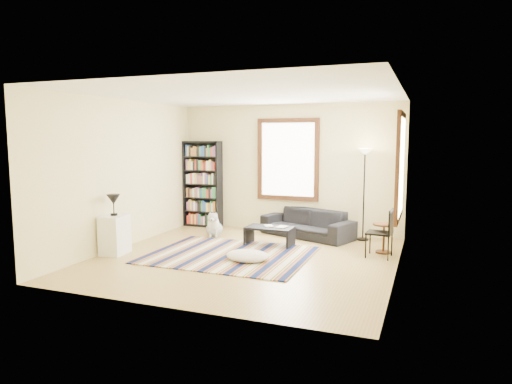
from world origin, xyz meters
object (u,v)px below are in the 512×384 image
(floor_cushion, at_px, (248,256))
(floor_lamp, at_px, (364,195))
(sofa, at_px, (307,223))
(side_table, at_px, (384,238))
(coffee_table, at_px, (270,236))
(dog, at_px, (214,224))
(bookshelf, at_px, (203,184))
(white_cabinet, at_px, (115,235))
(folding_chair, at_px, (379,233))

(floor_cushion, height_order, floor_lamp, floor_lamp)
(sofa, relative_size, side_table, 3.65)
(sofa, height_order, coffee_table, sofa)
(floor_lamp, relative_size, dog, 3.51)
(coffee_table, relative_size, floor_cushion, 1.20)
(sofa, distance_m, floor_cushion, 2.28)
(floor_cushion, relative_size, dog, 1.41)
(bookshelf, height_order, white_cabinet, bookshelf)
(floor_cushion, distance_m, floor_lamp, 2.95)
(side_table, bearing_deg, sofa, 153.13)
(coffee_table, bearing_deg, floor_lamp, 33.83)
(side_table, bearing_deg, white_cabinet, -158.28)
(side_table, relative_size, folding_chair, 0.63)
(folding_chair, bearing_deg, floor_lamp, 114.36)
(dog, bearing_deg, floor_cushion, -65.23)
(dog, bearing_deg, coffee_table, -30.08)
(sofa, distance_m, dog, 1.96)
(bookshelf, relative_size, side_table, 3.70)
(coffee_table, relative_size, folding_chair, 1.05)
(floor_cushion, xyz_separation_m, folding_chair, (2.04, 1.07, 0.34))
(floor_lamp, bearing_deg, floor_cushion, -124.45)
(coffee_table, relative_size, white_cabinet, 1.29)
(floor_cushion, xyz_separation_m, white_cabinet, (-2.41, -0.39, 0.26))
(bookshelf, xyz_separation_m, white_cabinet, (-0.27, -2.89, -0.65))
(folding_chair, relative_size, dog, 1.62)
(folding_chair, relative_size, white_cabinet, 1.23)
(floor_cushion, bearing_deg, coffee_table, 91.61)
(white_cabinet, height_order, dog, white_cabinet)
(floor_lamp, bearing_deg, coffee_table, -146.17)
(bookshelf, bearing_deg, white_cabinet, -95.34)
(sofa, bearing_deg, bookshelf, -164.66)
(sofa, relative_size, floor_cushion, 2.63)
(dog, bearing_deg, white_cabinet, -134.71)
(folding_chair, distance_m, dog, 3.46)
(side_table, height_order, white_cabinet, white_cabinet)
(coffee_table, relative_size, floor_lamp, 0.48)
(bookshelf, height_order, side_table, bookshelf)
(sofa, relative_size, floor_lamp, 1.06)
(sofa, bearing_deg, dog, -138.41)
(side_table, bearing_deg, bookshelf, 165.42)
(dog, bearing_deg, side_table, -19.38)
(bookshelf, xyz_separation_m, folding_chair, (4.18, -1.43, -0.57))
(dog, bearing_deg, floor_lamp, -2.24)
(bookshelf, height_order, floor_lamp, bookshelf)
(floor_lamp, height_order, folding_chair, floor_lamp)
(bookshelf, distance_m, dog, 1.42)
(bookshelf, relative_size, white_cabinet, 2.86)
(dog, bearing_deg, folding_chair, -24.95)
(white_cabinet, bearing_deg, coffee_table, 28.32)
(floor_lamp, height_order, side_table, floor_lamp)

